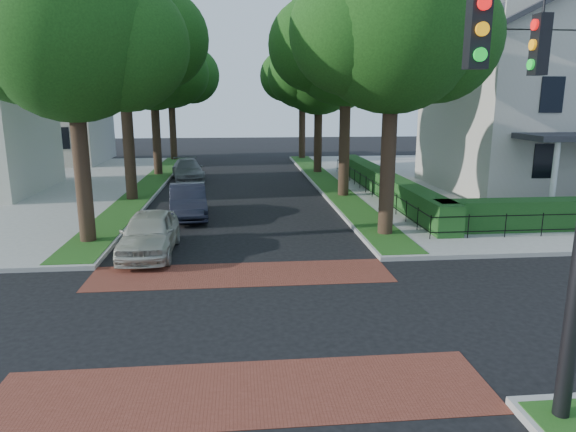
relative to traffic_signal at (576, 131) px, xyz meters
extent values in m
plane|color=black|center=(-4.89, 4.41, -4.71)|extent=(120.00, 120.00, 0.00)
cube|color=gray|center=(14.61, 23.41, -4.63)|extent=(30.00, 30.00, 0.15)
cube|color=brown|center=(-4.89, 7.61, -4.70)|extent=(9.00, 2.20, 0.01)
cube|color=brown|center=(-4.89, 1.21, -4.70)|extent=(9.00, 2.20, 0.01)
cube|color=#184D16|center=(0.51, 23.51, -4.55)|extent=(1.60, 29.80, 0.02)
cube|color=#184D16|center=(-10.29, 23.51, -4.55)|extent=(1.60, 29.80, 0.02)
cylinder|color=black|center=(0.61, 11.41, -0.88)|extent=(0.56, 0.56, 7.35)
sphere|color=#163A0F|center=(0.61, 11.41, 3.00)|extent=(6.20, 6.20, 6.20)
sphere|color=#163A0F|center=(2.32, 11.71, 2.60)|extent=(4.65, 4.65, 4.65)
sphere|color=#163A0F|center=(-0.94, 11.21, 2.70)|extent=(4.34, 4.34, 4.34)
sphere|color=#163A0F|center=(0.71, 12.96, 3.50)|extent=(4.03, 4.03, 4.03)
cylinder|color=black|center=(0.61, 19.41, -0.71)|extent=(0.56, 0.56, 7.70)
sphere|color=#163A0F|center=(0.61, 19.41, 3.36)|extent=(6.60, 6.60, 6.60)
sphere|color=#163A0F|center=(2.43, 19.71, 2.96)|extent=(4.95, 4.95, 4.95)
sphere|color=#163A0F|center=(-1.04, 19.21, 3.06)|extent=(4.62, 4.62, 4.62)
sphere|color=#163A0F|center=(0.71, 21.06, 3.86)|extent=(4.29, 4.29, 4.29)
cylinder|color=black|center=(0.61, 28.41, -1.23)|extent=(0.56, 0.56, 6.65)
sphere|color=#163A0F|center=(0.61, 28.41, 2.28)|extent=(5.80, 5.80, 5.80)
sphere|color=#163A0F|center=(2.21, 28.71, 1.88)|extent=(4.35, 4.35, 4.35)
sphere|color=#163A0F|center=(-0.84, 28.21, 1.98)|extent=(4.06, 4.06, 4.06)
sphere|color=#163A0F|center=(0.71, 29.86, 2.78)|extent=(3.77, 3.77, 3.77)
cylinder|color=black|center=(0.61, 37.41, -1.06)|extent=(0.56, 0.56, 7.00)
sphere|color=#163A0F|center=(0.61, 37.41, 2.64)|extent=(6.00, 6.00, 6.00)
sphere|color=#163A0F|center=(2.26, 37.71, 2.24)|extent=(4.50, 4.50, 4.50)
sphere|color=#163A0F|center=(-0.89, 37.21, 2.34)|extent=(4.20, 4.20, 4.20)
sphere|color=#163A0F|center=(0.71, 38.91, 3.14)|extent=(3.90, 3.90, 3.90)
cylinder|color=black|center=(-10.39, 11.41, -1.06)|extent=(0.56, 0.56, 7.00)
sphere|color=#163A0F|center=(-10.39, 11.41, 2.64)|extent=(6.00, 6.00, 6.00)
sphere|color=#163A0F|center=(-8.74, 11.71, 2.24)|extent=(4.50, 4.50, 4.50)
sphere|color=#163A0F|center=(-11.89, 11.21, 2.34)|extent=(4.20, 4.20, 4.20)
sphere|color=#163A0F|center=(-10.29, 12.91, 3.14)|extent=(3.90, 3.90, 3.90)
cylinder|color=black|center=(-10.39, 19.41, -0.53)|extent=(0.56, 0.56, 8.05)
sphere|color=#163A0F|center=(-10.39, 19.41, 3.72)|extent=(6.40, 6.40, 6.40)
sphere|color=#163A0F|center=(-8.63, 19.71, 3.32)|extent=(4.80, 4.80, 4.80)
sphere|color=#163A0F|center=(-11.99, 19.21, 3.42)|extent=(4.48, 4.48, 4.48)
sphere|color=#163A0F|center=(-10.29, 21.01, 4.22)|extent=(4.16, 4.16, 4.16)
cylinder|color=black|center=(-10.39, 28.41, -1.13)|extent=(0.56, 0.56, 6.86)
sphere|color=#163A0F|center=(-10.39, 28.41, 2.50)|extent=(5.60, 5.60, 5.60)
sphere|color=#163A0F|center=(-8.85, 28.71, 2.10)|extent=(4.20, 4.20, 4.20)
sphere|color=#163A0F|center=(-11.79, 28.21, 2.20)|extent=(3.92, 3.92, 3.92)
sphere|color=#163A0F|center=(-10.29, 29.81, 3.00)|extent=(3.64, 3.64, 3.64)
cylinder|color=black|center=(-10.39, 37.41, -0.99)|extent=(0.56, 0.56, 7.14)
sphere|color=#163A0F|center=(-10.39, 37.41, 2.79)|extent=(6.20, 6.20, 6.20)
sphere|color=#163A0F|center=(-8.68, 37.71, 2.39)|extent=(4.65, 4.65, 4.65)
sphere|color=#163A0F|center=(-11.94, 37.21, 2.49)|extent=(4.34, 4.34, 4.34)
sphere|color=#163A0F|center=(-10.29, 38.96, 3.29)|extent=(4.03, 4.03, 4.03)
cube|color=#184519|center=(2.81, 19.41, -3.96)|extent=(1.00, 18.00, 1.20)
cube|color=beige|center=(12.61, 20.41, -0.56)|extent=(12.00, 10.00, 8.00)
cylinder|color=white|center=(8.41, 13.26, -2.71)|extent=(0.24, 0.24, 3.00)
cube|color=beige|center=(-20.39, 36.41, -1.31)|extent=(9.00, 8.00, 6.50)
cube|color=brown|center=(-17.69, 34.81, 3.76)|extent=(0.80, 0.80, 3.64)
cube|color=black|center=(-1.69, -0.19, 1.34)|extent=(0.28, 0.22, 1.00)
cylinder|color=red|center=(-1.69, -0.32, 1.66)|extent=(0.18, 0.05, 0.18)
cylinder|color=orange|center=(-1.69, -0.32, 1.34)|extent=(0.18, 0.05, 0.18)
cylinder|color=#0CB226|center=(-1.69, -0.32, 1.02)|extent=(0.18, 0.05, 0.18)
cube|color=black|center=(0.21, 1.51, 1.34)|extent=(0.22, 0.28, 1.00)
cylinder|color=red|center=(0.08, 1.51, 1.66)|extent=(0.05, 0.18, 0.18)
cylinder|color=orange|center=(0.08, 1.51, 1.34)|extent=(0.05, 0.18, 0.18)
cylinder|color=#0CB226|center=(0.08, 1.51, 1.02)|extent=(0.05, 0.18, 0.18)
imported|color=#B8B7A6|center=(-7.96, 10.02, -3.97)|extent=(1.74, 4.32, 1.47)
imported|color=black|center=(-7.19, 15.57, -3.98)|extent=(2.04, 4.57, 1.46)
imported|color=slate|center=(-8.21, 26.55, -4.04)|extent=(2.62, 4.84, 1.33)
camera|label=1|loc=(-4.90, -7.12, 0.45)|focal=32.00mm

